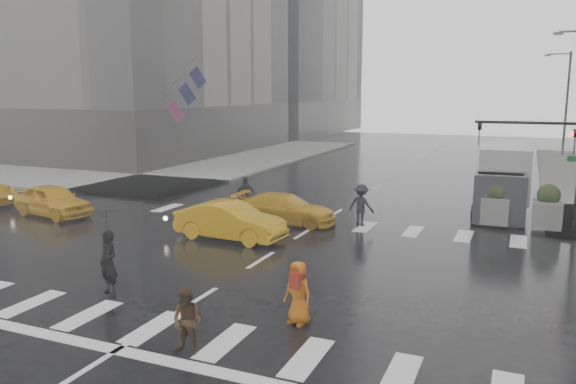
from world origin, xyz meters
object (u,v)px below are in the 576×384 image
at_px(pedestrian_orange, 298,292).
at_px(pedestrian_brown, 187,321).
at_px(box_truck, 502,179).
at_px(traffic_signal_pole, 553,153).
at_px(taxi_mid, 230,221).
at_px(taxi_front, 53,200).

bearing_deg(pedestrian_orange, pedestrian_brown, -107.10).
distance_m(pedestrian_brown, box_truck, 18.54).
bearing_deg(pedestrian_orange, traffic_signal_pole, 81.30).
xyz_separation_m(traffic_signal_pole, pedestrian_orange, (-5.87, -12.39, -2.42)).
height_order(traffic_signal_pole, pedestrian_orange, traffic_signal_pole).
xyz_separation_m(taxi_mid, box_truck, (9.38, 8.85, 0.94)).
relative_size(taxi_mid, box_truck, 0.75).
bearing_deg(taxi_mid, box_truck, -43.23).
bearing_deg(taxi_mid, pedestrian_orange, -136.36).
distance_m(pedestrian_orange, box_truck, 15.77).
xyz_separation_m(traffic_signal_pole, box_truck, (-1.89, 2.85, -1.56)).
relative_size(pedestrian_brown, pedestrian_orange, 0.93).
relative_size(pedestrian_brown, taxi_mid, 0.34).
distance_m(taxi_front, box_truck, 20.67).
distance_m(traffic_signal_pole, taxi_front, 21.64).
bearing_deg(traffic_signal_pole, pedestrian_orange, -115.36).
bearing_deg(traffic_signal_pole, taxi_front, -165.09).
height_order(pedestrian_orange, box_truck, box_truck).
relative_size(pedestrian_brown, box_truck, 0.25).
bearing_deg(box_truck, taxi_front, -159.38).
height_order(pedestrian_orange, taxi_front, pedestrian_orange).
height_order(pedestrian_brown, taxi_mid, pedestrian_brown).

